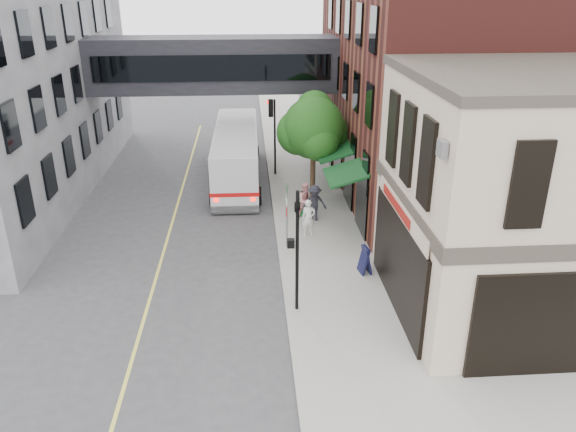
{
  "coord_description": "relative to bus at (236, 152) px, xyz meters",
  "views": [
    {
      "loc": [
        -1.15,
        -15.1,
        11.05
      ],
      "look_at": [
        0.13,
        2.54,
        3.53
      ],
      "focal_mm": 35.0,
      "sensor_mm": 36.0,
      "label": 1
    }
  ],
  "objects": [
    {
      "name": "ground",
      "position": [
        1.88,
        -16.61,
        -1.68
      ],
      "size": [
        120.0,
        120.0,
        0.0
      ],
      "primitive_type": "plane",
      "color": "#38383A",
      "rests_on": "ground"
    },
    {
      "name": "sidewalk_main",
      "position": [
        3.88,
        -2.61,
        -1.6
      ],
      "size": [
        4.0,
        60.0,
        0.15
      ],
      "primitive_type": "cube",
      "color": "gray",
      "rests_on": "ground"
    },
    {
      "name": "corner_building",
      "position": [
        10.85,
        -14.61,
        2.53
      ],
      "size": [
        10.19,
        8.12,
        8.45
      ],
      "color": "#C1AA93",
      "rests_on": "ground"
    },
    {
      "name": "brick_building",
      "position": [
        11.86,
        -1.61,
        5.31
      ],
      "size": [
        13.76,
        18.0,
        14.0
      ],
      "color": "#501D19",
      "rests_on": "ground"
    },
    {
      "name": "skyway_bridge",
      "position": [
        -1.12,
        1.39,
        4.82
      ],
      "size": [
        14.0,
        3.18,
        3.0
      ],
      "color": "black",
      "rests_on": "ground"
    },
    {
      "name": "traffic_signal_near",
      "position": [
        2.25,
        -14.61,
        1.3
      ],
      "size": [
        0.44,
        0.22,
        4.6
      ],
      "color": "black",
      "rests_on": "sidewalk_main"
    },
    {
      "name": "traffic_signal_far",
      "position": [
        2.14,
        0.39,
        1.66
      ],
      "size": [
        0.53,
        0.28,
        4.5
      ],
      "color": "black",
      "rests_on": "sidewalk_main"
    },
    {
      "name": "street_sign_pole",
      "position": [
        2.27,
        -9.61,
        0.25
      ],
      "size": [
        0.08,
        0.75,
        3.0
      ],
      "color": "gray",
      "rests_on": "sidewalk_main"
    },
    {
      "name": "street_tree",
      "position": [
        4.07,
        -3.39,
        2.23
      ],
      "size": [
        3.8,
        3.2,
        5.6
      ],
      "color": "#382619",
      "rests_on": "sidewalk_main"
    },
    {
      "name": "lane_marking",
      "position": [
        -3.12,
        -6.61,
        -1.67
      ],
      "size": [
        0.12,
        40.0,
        0.01
      ],
      "primitive_type": "cube",
      "color": "#D8CC4C",
      "rests_on": "ground"
    },
    {
      "name": "bus",
      "position": [
        0.0,
        0.0,
        0.0
      ],
      "size": [
        2.78,
        11.15,
        3.0
      ],
      "color": "silver",
      "rests_on": "ground"
    },
    {
      "name": "pedestrian_a",
      "position": [
        3.35,
        -8.41,
        -0.68
      ],
      "size": [
        0.63,
        0.42,
        1.69
      ],
      "primitive_type": "imported",
      "rotation": [
        0.0,
        0.0,
        0.03
      ],
      "color": "silver",
      "rests_on": "sidewalk_main"
    },
    {
      "name": "pedestrian_b",
      "position": [
        3.45,
        -6.34,
        -0.64
      ],
      "size": [
        1.01,
        0.87,
        1.78
      ],
      "primitive_type": "imported",
      "rotation": [
        0.0,
        0.0,
        0.26
      ],
      "color": "pink",
      "rests_on": "sidewalk_main"
    },
    {
      "name": "pedestrian_c",
      "position": [
        3.82,
        -6.73,
        -0.63
      ],
      "size": [
        1.19,
        0.72,
        1.79
      ],
      "primitive_type": "imported",
      "rotation": [
        0.0,
        0.0,
        -0.05
      ],
      "color": "black",
      "rests_on": "sidewalk_main"
    },
    {
      "name": "newspaper_box",
      "position": [
        3.32,
        -6.08,
        -1.1
      ],
      "size": [
        0.54,
        0.51,
        0.85
      ],
      "primitive_type": "cube",
      "rotation": [
        0.0,
        0.0,
        -0.38
      ],
      "color": "#16612D",
      "rests_on": "sidewalk_main"
    },
    {
      "name": "sandwich_board",
      "position": [
        5.23,
        -12.12,
        -0.97
      ],
      "size": [
        0.51,
        0.69,
        1.12
      ],
      "primitive_type": "cube",
      "rotation": [
        0.0,
        0.0,
        0.18
      ],
      "color": "black",
      "rests_on": "sidewalk_main"
    }
  ]
}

